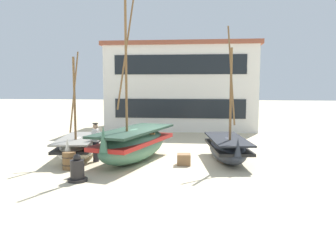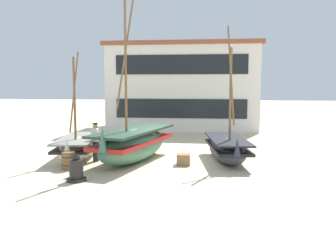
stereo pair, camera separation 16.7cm
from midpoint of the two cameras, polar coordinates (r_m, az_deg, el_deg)
name	(u,v)px [view 1 (the left image)]	position (r m, az deg, el deg)	size (l,w,h in m)	color
ground_plane	(165,160)	(16.18, -0.70, -5.34)	(120.00, 120.00, 0.00)	beige
fishing_boat_near_left	(227,148)	(16.02, 9.00, -3.45)	(2.03, 4.39, 5.82)	#2D333D
fishing_boat_centre_large	(134,144)	(15.77, -5.68, -2.78)	(2.97, 5.48, 7.06)	#427056
fishing_boat_far_right	(78,147)	(16.96, -14.15, -3.17)	(2.13, 4.31, 4.80)	silver
fisherman_by_hull	(96,142)	(16.03, -11.56, -2.55)	(0.26, 0.37, 1.68)	#33333D
capstan_winch	(77,171)	(13.04, -14.40, -6.78)	(0.69, 0.69, 0.96)	black
wooden_barrel	(69,161)	(14.88, -15.56, -5.26)	(0.56, 0.56, 0.70)	brown
cargo_crate	(184,159)	(15.17, 2.18, -5.26)	(0.55, 0.55, 0.46)	olive
harbor_building_main	(183,86)	(28.09, 2.15, 6.25)	(11.19, 6.35, 6.32)	white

